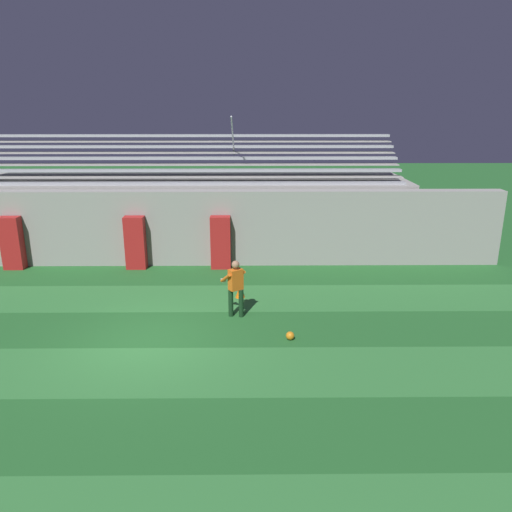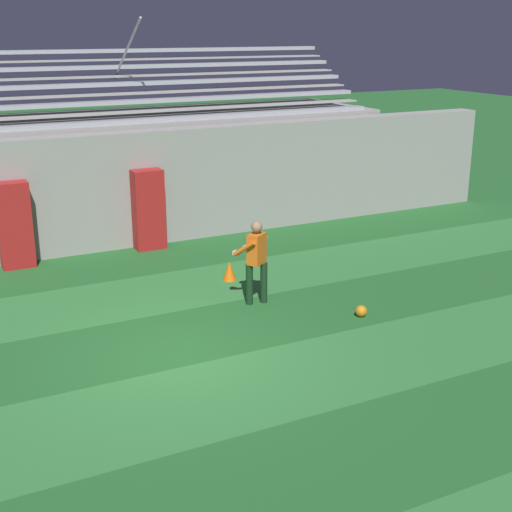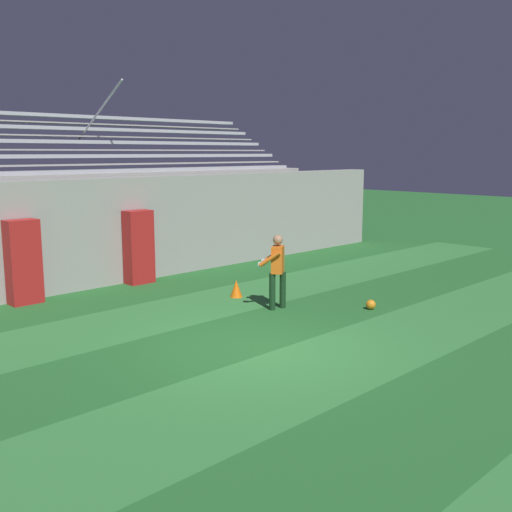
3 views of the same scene
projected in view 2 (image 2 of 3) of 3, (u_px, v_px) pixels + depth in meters
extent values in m
plane|color=#236028|center=(178.00, 356.00, 11.77)|extent=(80.00, 80.00, 0.00)
cube|color=#337A38|center=(215.00, 397.00, 10.47)|extent=(28.00, 2.23, 0.01)
cube|color=#337A38|center=(125.00, 298.00, 14.26)|extent=(28.00, 2.23, 0.01)
cube|color=#999691|center=(77.00, 195.00, 16.86)|extent=(24.00, 0.60, 2.80)
cube|color=#B21E1E|center=(15.00, 225.00, 15.85)|extent=(0.72, 0.44, 1.95)
cube|color=#B21E1E|center=(148.00, 210.00, 17.20)|extent=(0.72, 0.44, 1.95)
cube|color=#999691|center=(56.00, 175.00, 18.84)|extent=(18.00, 3.90, 2.90)
cube|color=#A8AAB2|center=(65.00, 125.00, 17.02)|extent=(17.10, 0.36, 0.10)
cube|color=#999691|center=(67.00, 136.00, 16.92)|extent=(17.10, 0.60, 0.04)
cube|color=#A8AAB2|center=(57.00, 105.00, 17.49)|extent=(17.10, 0.36, 0.10)
cube|color=#999691|center=(60.00, 116.00, 17.40)|extent=(17.10, 0.60, 0.04)
cube|color=#A8AAB2|center=(50.00, 87.00, 17.97)|extent=(17.10, 0.36, 0.10)
cube|color=#999691|center=(52.00, 96.00, 17.87)|extent=(17.10, 0.60, 0.04)
cube|color=#A8AAB2|center=(43.00, 69.00, 18.44)|extent=(17.10, 0.36, 0.10)
cube|color=#999691|center=(45.00, 78.00, 18.34)|extent=(17.10, 0.60, 0.04)
cube|color=#A8AAB2|center=(36.00, 52.00, 18.91)|extent=(17.10, 0.36, 0.10)
cube|color=#999691|center=(38.00, 61.00, 18.81)|extent=(17.10, 0.60, 0.04)
cylinder|color=#A8AAB2|center=(126.00, 51.00, 18.34)|extent=(0.06, 2.63, 1.65)
cylinder|color=#143319|center=(249.00, 284.00, 13.86)|extent=(0.19, 0.19, 0.82)
cylinder|color=#143319|center=(264.00, 283.00, 13.95)|extent=(0.19, 0.19, 0.82)
cube|color=orange|center=(257.00, 249.00, 13.69)|extent=(0.45, 0.41, 0.60)
sphere|color=#A37556|center=(257.00, 227.00, 13.55)|extent=(0.22, 0.22, 0.22)
cylinder|color=orange|center=(244.00, 248.00, 13.54)|extent=(0.34, 0.45, 0.37)
cylinder|color=orange|center=(256.00, 242.00, 13.94)|extent=(0.34, 0.45, 0.37)
cube|color=silver|center=(236.00, 253.00, 13.70)|extent=(0.15, 0.15, 0.08)
cube|color=silver|center=(246.00, 248.00, 14.04)|extent=(0.15, 0.15, 0.08)
sphere|color=orange|center=(361.00, 311.00, 13.34)|extent=(0.22, 0.22, 0.22)
cone|color=orange|center=(229.00, 271.00, 15.24)|extent=(0.30, 0.30, 0.42)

